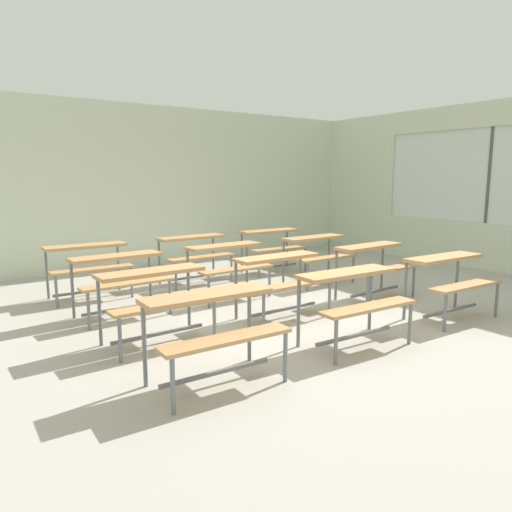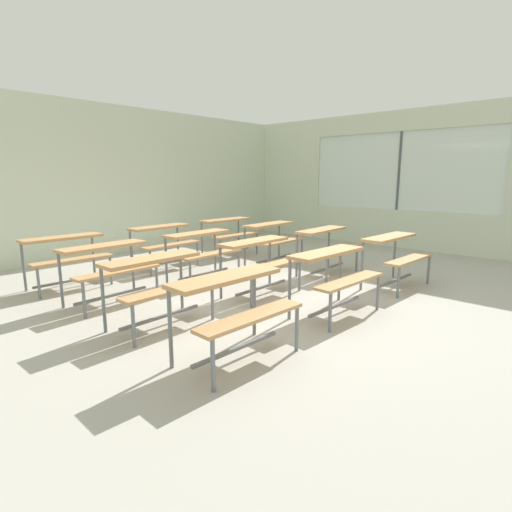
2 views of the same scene
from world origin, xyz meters
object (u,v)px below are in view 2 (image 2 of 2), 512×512
object	(u,v)px
desk_bench_r3c1	(164,237)
desk_bench_r0c0	(234,297)
desk_bench_r1c0	(158,275)
desk_bench_r1c2	(327,240)
desk_bench_r0c2	(396,249)
desk_bench_r2c1	(202,244)
desk_bench_r3c2	(229,228)
desk_bench_r2c0	(108,260)
desk_bench_r2c2	(273,233)
desk_bench_r3c0	(66,249)
desk_bench_r1c1	(260,254)
desk_bench_r0c1	(334,267)

from	to	relation	value
desk_bench_r3c1	desk_bench_r0c0	bearing A→B (deg)	-117.49
desk_bench_r1c0	desk_bench_r1c2	distance (m)	3.22
desk_bench_r0c2	desk_bench_r2c1	world-z (taller)	same
desk_bench_r3c1	desk_bench_r3c2	size ratio (longest dim) A/B	1.01
desk_bench_r1c0	desk_bench_r2c0	xyz separation A→B (m)	(0.03, 1.14, 0.00)
desk_bench_r2c0	desk_bench_r2c2	xyz separation A→B (m)	(3.18, -0.03, 0.00)
desk_bench_r3c0	desk_bench_r3c1	bearing A→B (deg)	1.36
desk_bench_r1c0	desk_bench_r3c0	size ratio (longest dim) A/B	1.00
desk_bench_r2c1	desk_bench_r3c0	bearing A→B (deg)	143.76
desk_bench_r2c0	desk_bench_r2c1	distance (m)	1.54
desk_bench_r1c1	desk_bench_r2c1	xyz separation A→B (m)	(-0.04, 1.18, 0.00)
desk_bench_r2c1	desk_bench_r3c0	world-z (taller)	same
desk_bench_r1c2	desk_bench_r3c1	size ratio (longest dim) A/B	1.00
desk_bench_r3c0	desk_bench_r2c2	bearing A→B (deg)	-18.62
desk_bench_r1c0	desk_bench_r1c1	distance (m)	1.60
desk_bench_r0c0	desk_bench_r2c2	bearing A→B (deg)	36.93
desk_bench_r2c1	desk_bench_r2c2	size ratio (longest dim) A/B	1.00
desk_bench_r0c1	desk_bench_r0c2	bearing A→B (deg)	1.67
desk_bench_r1c2	desk_bench_r3c2	world-z (taller)	same
desk_bench_r1c2	desk_bench_r2c1	distance (m)	2.04
desk_bench_r2c0	desk_bench_r3c2	xyz separation A→B (m)	(3.16, 1.12, 0.00)
desk_bench_r2c2	desk_bench_r3c2	bearing A→B (deg)	89.52
desk_bench_r3c1	desk_bench_r3c0	bearing A→B (deg)	178.54
desk_bench_r1c2	desk_bench_r2c0	distance (m)	3.40
desk_bench_r2c0	desk_bench_r1c0	bearing A→B (deg)	-94.15
desk_bench_r0c1	desk_bench_r1c0	distance (m)	1.99
desk_bench_r3c1	desk_bench_r2c1	bearing A→B (deg)	-95.44
desk_bench_r3c1	desk_bench_r3c2	world-z (taller)	same
desk_bench_r0c1	desk_bench_r2c2	distance (m)	2.81
desk_bench_r2c2	desk_bench_r0c0	bearing A→B (deg)	-146.24
desk_bench_r2c2	desk_bench_r0c1	bearing A→B (deg)	-126.74
desk_bench_r0c2	desk_bench_r2c2	size ratio (longest dim) A/B	1.00
desk_bench_r2c0	desk_bench_r2c2	world-z (taller)	same
desk_bench_r0c1	desk_bench_r1c2	size ratio (longest dim) A/B	1.00
desk_bench_r2c0	desk_bench_r3c1	bearing A→B (deg)	32.53
desk_bench_r3c1	desk_bench_r3c2	xyz separation A→B (m)	(1.55, -0.01, 0.00)
desk_bench_r0c2	desk_bench_r1c0	distance (m)	3.44
desk_bench_r0c0	desk_bench_r1c2	bearing A→B (deg)	20.92
desk_bench_r0c0	desk_bench_r2c2	size ratio (longest dim) A/B	1.00
desk_bench_r0c2	desk_bench_r3c2	world-z (taller)	same
desk_bench_r1c1	desk_bench_r1c2	xyz separation A→B (m)	(1.62, -0.02, 0.00)
desk_bench_r2c2	desk_bench_r3c0	bearing A→B (deg)	158.97
desk_bench_r2c0	desk_bench_r3c1	size ratio (longest dim) A/B	1.01
desk_bench_r0c2	desk_bench_r2c1	bearing A→B (deg)	127.02
desk_bench_r1c1	desk_bench_r3c2	xyz separation A→B (m)	(1.58, 2.29, 0.00)
desk_bench_r0c1	desk_bench_r2c2	xyz separation A→B (m)	(1.61, 2.30, 0.00)
desk_bench_r0c1	desk_bench_r1c2	bearing A→B (deg)	37.53
desk_bench_r2c0	desk_bench_r3c1	distance (m)	1.96
desk_bench_r3c2	desk_bench_r3c0	bearing A→B (deg)	-178.42
desk_bench_r3c0	desk_bench_r3c2	distance (m)	3.22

